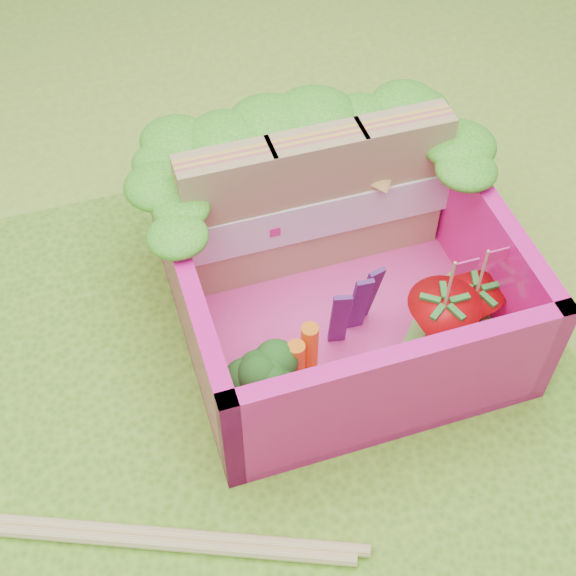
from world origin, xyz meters
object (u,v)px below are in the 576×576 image
Objects in this scene: bento_box at (338,272)px; strawberry_right at (472,308)px; chopsticks at (29,527)px; strawberry_left at (440,326)px; sandwich_stack at (316,203)px; broccoli at (261,372)px.

bento_box reaches higher than strawberry_right.
strawberry_right is 0.21× the size of chopsticks.
strawberry_left is at bearing 8.73° from chopsticks.
sandwich_stack reaches higher than broccoli.
strawberry_left is at bearing -161.54° from strawberry_right.
strawberry_left is 1.71m from chopsticks.
sandwich_stack is 0.79m from broccoli.
chopsticks is (-1.68, -0.26, -0.18)m from strawberry_left.
strawberry_right is at bearing 18.46° from strawberry_left.
broccoli is 0.92m from strawberry_right.
bento_box is 0.46m from strawberry_left.
sandwich_stack is 0.55× the size of chopsticks.
strawberry_right is 1.89m from chopsticks.
sandwich_stack is at bearing 89.14° from bento_box.
strawberry_left is (0.31, -0.33, -0.08)m from bento_box.
sandwich_stack is 4.02× the size of broccoli.
chopsticks is (-1.85, -0.32, -0.15)m from strawberry_right.
bento_box is 1.51m from chopsticks.
broccoli reaches higher than chopsticks.
bento_box is at bearing 23.27° from chopsticks.
chopsticks is at bearing -171.27° from strawberry_left.
sandwich_stack is at bearing 130.48° from strawberry_right.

